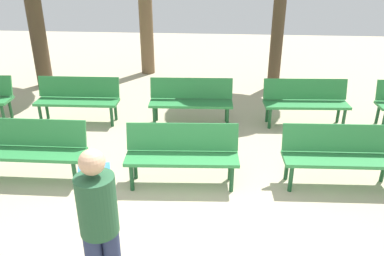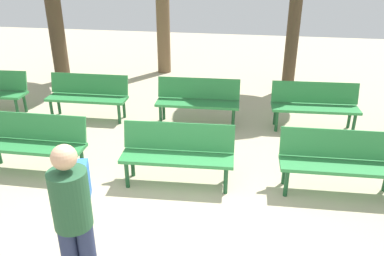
# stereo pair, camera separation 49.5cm
# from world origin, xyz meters

# --- Properties ---
(ground_plane) EXTENTS (26.09, 26.09, 0.00)m
(ground_plane) POSITION_xyz_m (0.00, 0.00, 0.00)
(ground_plane) COLOR #BCAD8E
(bench_r0_c1) EXTENTS (1.61, 0.50, 0.87)m
(bench_r0_c1) POSITION_xyz_m (-2.30, 1.52, 0.50)
(bench_r0_c1) COLOR #2D8442
(bench_r0_c1) RESTS_ON ground_plane
(bench_r0_c2) EXTENTS (1.63, 0.57, 0.87)m
(bench_r0_c2) POSITION_xyz_m (-0.08, 1.54, 0.50)
(bench_r0_c2) COLOR #2D8442
(bench_r0_c2) RESTS_ON ground_plane
(bench_r0_c3) EXTENTS (1.62, 0.54, 0.87)m
(bench_r0_c3) POSITION_xyz_m (2.14, 1.69, 0.50)
(bench_r0_c3) COLOR #2D8442
(bench_r0_c3) RESTS_ON ground_plane
(bench_r1_c1) EXTENTS (1.61, 0.53, 0.87)m
(bench_r1_c1) POSITION_xyz_m (-2.35, 3.65, 0.50)
(bench_r1_c1) COLOR #2D8442
(bench_r1_c1) RESTS_ON ground_plane
(bench_r1_c2) EXTENTS (1.62, 0.55, 0.87)m
(bench_r1_c2) POSITION_xyz_m (-0.14, 3.74, 0.50)
(bench_r1_c2) COLOR #2D8442
(bench_r1_c2) RESTS_ON ground_plane
(bench_r1_c3) EXTENTS (1.63, 0.58, 0.87)m
(bench_r1_c3) POSITION_xyz_m (2.07, 3.86, 0.50)
(bench_r1_c3) COLOR #2D8442
(bench_r1_c3) RESTS_ON ground_plane
(tree_2) EXTENTS (0.36, 0.36, 3.14)m
(tree_2) POSITION_xyz_m (-1.63, 7.16, 1.57)
(tree_2) COLOR brown
(tree_2) RESTS_ON ground_plane
(visitor_with_backpack) EXTENTS (0.46, 0.59, 1.65)m
(visitor_with_backpack) POSITION_xyz_m (-0.59, -0.62, 0.94)
(visitor_with_backpack) COLOR navy
(visitor_with_backpack) RESTS_ON ground_plane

